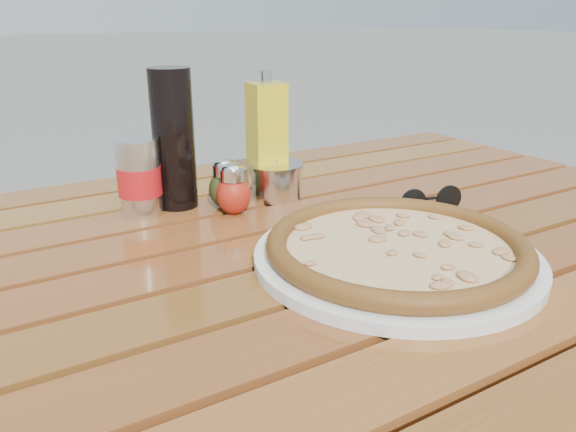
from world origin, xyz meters
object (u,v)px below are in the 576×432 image
parmesan_tin (275,180)px  oregano_shaker (226,184)px  olive_oil_cruet (267,139)px  plate (396,257)px  pizza (397,246)px  sunglasses (430,202)px  table (295,289)px  dark_bottle (173,139)px  pepper_shaker (234,190)px  soda_can (139,178)px

parmesan_tin → oregano_shaker: bearing=-177.5°
olive_oil_cruet → plate: bearing=-89.9°
pizza → sunglasses: (0.18, 0.12, -0.01)m
table → parmesan_tin: size_ratio=11.47×
olive_oil_cruet → sunglasses: (0.18, -0.21, -0.08)m
pizza → table: bearing=119.2°
dark_bottle → sunglasses: size_ratio=1.98×
pizza → sunglasses: 0.22m
pizza → parmesan_tin: 0.31m
table → oregano_shaker: 0.21m
table → olive_oil_cruet: bearing=71.1°
plate → pepper_shaker: pepper_shaker is taller
plate → pepper_shaker: 0.29m
dark_bottle → parmesan_tin: (0.16, -0.04, -0.08)m
plate → parmesan_tin: bearing=89.6°
pepper_shaker → parmesan_tin: (0.10, 0.04, -0.01)m
pepper_shaker → table: bearing=-81.3°
pepper_shaker → oregano_shaker: (0.00, 0.03, 0.00)m
plate → soda_can: 0.41m
plate → olive_oil_cruet: (-0.00, 0.33, 0.09)m
soda_can → parmesan_tin: bearing=-8.0°
table → plate: bearing=-60.8°
pizza → dark_bottle: bearing=113.8°
pepper_shaker → oregano_shaker: bearing=86.7°
table → pepper_shaker: bearing=98.7°
table → oregano_shaker: (-0.02, 0.18, 0.11)m
pizza → olive_oil_cruet: bearing=90.1°
table → pizza: pizza is taller
plate → dark_bottle: 0.40m
pepper_shaker → olive_oil_cruet: olive_oil_cruet is taller
pepper_shaker → oregano_shaker: 0.03m
plate → pepper_shaker: size_ratio=4.39×
pizza → soda_can: soda_can is taller
pepper_shaker → pizza: bearing=-71.2°
oregano_shaker → plate: bearing=-73.4°
soda_can → olive_oil_cruet: (0.22, -0.01, 0.04)m
table → olive_oil_cruet: size_ratio=6.67×
plate → dark_bottle: size_ratio=1.64×
olive_oil_cruet → parmesan_tin: olive_oil_cruet is taller
pepper_shaker → sunglasses: (0.27, -0.15, -0.02)m
pepper_shaker → oregano_shaker: size_ratio=1.00×
plate → pizza: pizza is taller
olive_oil_cruet → parmesan_tin: bearing=-82.1°
dark_bottle → oregano_shaker: bearing=-35.9°
table → dark_bottle: bearing=110.6°
table → plate: size_ratio=3.89×
soda_can → pizza: bearing=-57.4°
soda_can → sunglasses: bearing=-29.1°
pizza → soda_can: 0.41m
pepper_shaker → soda_can: (-0.13, 0.07, 0.02)m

